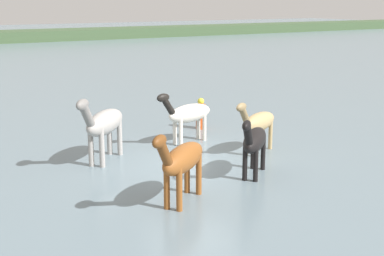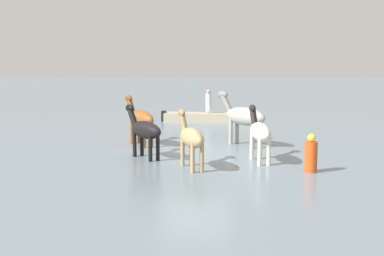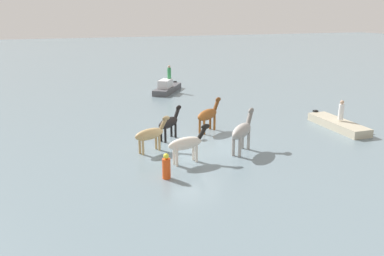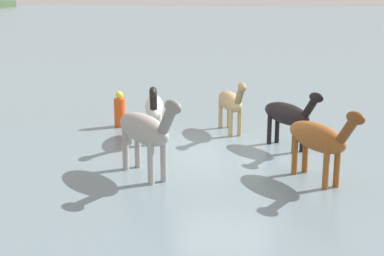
{
  "view_description": "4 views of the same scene",
  "coord_description": "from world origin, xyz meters",
  "views": [
    {
      "loc": [
        -7.48,
        -12.3,
        4.58
      ],
      "look_at": [
        0.18,
        0.39,
        0.99
      ],
      "focal_mm": 49.34,
      "sensor_mm": 36.0,
      "label": 1
    },
    {
      "loc": [
        16.98,
        1.6,
        3.18
      ],
      "look_at": [
        0.12,
        -0.11,
        0.94
      ],
      "focal_mm": 46.14,
      "sensor_mm": 36.0,
      "label": 2
    },
    {
      "loc": [
        6.67,
        18.97,
        6.94
      ],
      "look_at": [
        0.25,
        0.43,
        1.16
      ],
      "focal_mm": 37.12,
      "sensor_mm": 36.0,
      "label": 3
    },
    {
      "loc": [
        -14.41,
        -1.48,
        4.48
      ],
      "look_at": [
        -0.91,
        0.75,
        0.94
      ],
      "focal_mm": 53.02,
      "sensor_mm": 36.0,
      "label": 4
    }
  ],
  "objects": [
    {
      "name": "ground_plane",
      "position": [
        0.0,
        0.0,
        0.0
      ],
      "size": [
        189.17,
        189.17,
        0.0
      ],
      "primitive_type": "plane",
      "color": "slate"
    },
    {
      "name": "horse_gray_outer",
      "position": [
        2.36,
        0.09,
        0.95
      ],
      "size": [
        2.16,
        1.2,
        1.72
      ],
      "rotation": [
        0.0,
        0.0,
        3.55
      ],
      "color": "tan",
      "rests_on": "ground_plane"
    },
    {
      "name": "horse_dark_mare",
      "position": [
        -2.02,
        1.66,
        1.14
      ],
      "size": [
        2.22,
        2.12,
        2.07
      ],
      "rotation": [
        0.0,
        0.0,
        3.89
      ],
      "color": "#9E9993",
      "rests_on": "ground_plane"
    },
    {
      "name": "horse_pinto_flank",
      "position": [
        -1.72,
        -2.31,
        1.04
      ],
      "size": [
        2.19,
        1.73,
        1.89
      ],
      "rotation": [
        0.0,
        0.0,
        3.77
      ],
      "color": "brown",
      "rests_on": "ground_plane"
    },
    {
      "name": "horse_chestnut_trailing",
      "position": [
        1.12,
        2.18,
        0.98
      ],
      "size": [
        2.29,
        0.89,
        1.77
      ],
      "rotation": [
        0.0,
        0.0,
        3.35
      ],
      "color": "silver",
      "rests_on": "ground_plane"
    },
    {
      "name": "horse_rear_stallion",
      "position": [
        0.89,
        -1.63,
        0.96
      ],
      "size": [
        1.92,
        1.73,
        1.74
      ],
      "rotation": [
        0.0,
        0.0,
        3.86
      ],
      "color": "black",
      "rests_on": "ground_plane"
    },
    {
      "name": "boat_launch_far",
      "position": [
        -2.64,
        -14.72,
        0.31
      ],
      "size": [
        3.58,
        4.46,
        1.34
      ],
      "rotation": [
        0.0,
        0.0,
        0.98
      ],
      "color": "#4C4C51",
      "rests_on": "ground_plane"
    },
    {
      "name": "boat_tender_starboard",
      "position": [
        -9.53,
        -0.3,
        0.17
      ],
      "size": [
        1.35,
        4.79,
        0.74
      ],
      "rotation": [
        0.0,
        0.0,
        1.55
      ],
      "color": "#B7AD93",
      "rests_on": "ground_plane"
    },
    {
      "name": "person_helmsman_aft",
      "position": [
        -2.89,
        -14.8,
        1.73
      ],
      "size": [
        0.32,
        0.32,
        1.19
      ],
      "color": "#338C4C",
      "rests_on": "boat_launch_far"
    },
    {
      "name": "person_watcher_seated",
      "position": [
        -9.58,
        -0.19,
        1.14
      ],
      "size": [
        0.32,
        0.32,
        1.19
      ],
      "color": "silver",
      "rests_on": "boat_tender_starboard"
    },
    {
      "name": "buoy_channel_marker",
      "position": [
        2.53,
        3.64,
        0.51
      ],
      "size": [
        0.36,
        0.36,
        1.14
      ],
      "color": "#E54C19",
      "rests_on": "ground_plane"
    }
  ]
}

